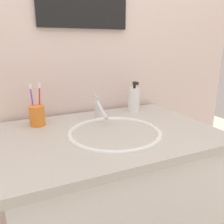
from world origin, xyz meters
name	(u,v)px	position (x,y,z in m)	size (l,w,h in m)	color
tiled_wall_back	(83,57)	(0.00, 0.38, 1.20)	(2.15, 0.04, 2.40)	beige
vanity_counter	(111,210)	(0.00, 0.00, 0.44)	(0.95, 0.67, 0.89)	silver
sink_basin	(115,142)	(0.01, -0.04, 0.84)	(0.43, 0.43, 0.13)	white
faucet	(99,109)	(0.01, 0.16, 0.95)	(0.02, 0.17, 0.13)	silver
toothbrush_cup	(37,116)	(-0.30, 0.21, 0.94)	(0.07, 0.07, 0.10)	orange
toothbrush_red	(40,101)	(-0.28, 0.23, 1.00)	(0.03, 0.02, 0.20)	red
toothbrush_purple	(32,102)	(-0.31, 0.23, 1.00)	(0.02, 0.03, 0.20)	purple
soap_dispenser	(134,99)	(0.26, 0.24, 0.96)	(0.07, 0.07, 0.18)	white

